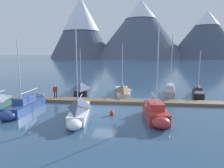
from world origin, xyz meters
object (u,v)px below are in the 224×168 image
Objects in this scene: sailboat_far_berth at (123,90)px; sailboat_last_slip at (198,92)px; sailboat_second_berth at (24,106)px; mooring_buoy_channel_marker at (112,113)px; person_on_dock at (55,91)px; sailboat_outer_slip at (156,113)px; sailboat_mid_dock_port at (81,87)px; sailboat_mid_dock_starboard at (79,108)px; sailboat_end_of_dock at (170,90)px.

sailboat_far_berth reaches higher than sailboat_last_slip.
sailboat_second_berth is 23.31m from sailboat_last_slip.
sailboat_far_berth is 13.55× the size of mooring_buoy_channel_marker.
person_on_dock reaches higher than mooring_buoy_channel_marker.
sailboat_outer_slip reaches higher than sailboat_last_slip.
sailboat_far_berth is 4.50× the size of person_on_dock.
person_on_dock is at bearing -164.49° from sailboat_last_slip.
sailboat_last_slip is (20.56, 10.98, -0.11)m from sailboat_second_berth.
sailboat_mid_dock_port is 0.90× the size of sailboat_far_berth.
sailboat_second_berth is 0.85× the size of sailboat_mid_dock_starboard.
sailboat_mid_dock_starboard is 11.73m from sailboat_far_berth.
sailboat_outer_slip reaches higher than mooring_buoy_channel_marker.
sailboat_outer_slip is 1.37× the size of sailboat_last_slip.
sailboat_mid_dock_starboard reaches higher than sailboat_end_of_dock.
sailboat_last_slip is at bearing 40.26° from sailboat_mid_dock_starboard.
sailboat_last_slip is 15.53m from mooring_buoy_channel_marker.
sailboat_outer_slip is 1.00× the size of sailboat_end_of_dock.
sailboat_mid_dock_starboard is 3.30m from mooring_buoy_channel_marker.
sailboat_second_berth is 11.12m from sailboat_mid_dock_port.
sailboat_outer_slip is (10.64, -11.43, -0.16)m from sailboat_mid_dock_port.
sailboat_end_of_dock reaches higher than sailboat_mid_dock_port.
sailboat_mid_dock_port is 4.07× the size of person_on_dock.
sailboat_outer_slip is at bearing -47.05° from sailboat_mid_dock_port.
sailboat_outer_slip is at bearing -69.61° from sailboat_far_berth.
sailboat_mid_dock_port reaches higher than mooring_buoy_channel_marker.
sailboat_second_berth is at bearing -133.16° from sailboat_far_berth.
sailboat_last_slip reaches higher than mooring_buoy_channel_marker.
sailboat_end_of_dock reaches higher than sailboat_last_slip.
sailboat_far_berth is at bearing -3.80° from sailboat_mid_dock_port.
sailboat_mid_dock_starboard reaches higher than sailboat_second_berth.
sailboat_far_berth is 0.86× the size of sailboat_end_of_dock.
person_on_dock is (-15.56, -5.54, 0.60)m from sailboat_end_of_dock.
sailboat_mid_dock_port is 5.49m from person_on_dock.
sailboat_second_berth reaches higher than sailboat_mid_dock_port.
sailboat_mid_dock_starboard is 1.00× the size of sailboat_end_of_dock.
sailboat_mid_dock_port is 12.17m from sailboat_mid_dock_starboard.
sailboat_far_berth reaches higher than mooring_buoy_channel_marker.
sailboat_mid_dock_port is 0.78× the size of sailboat_outer_slip.
sailboat_mid_dock_port is 12.23× the size of mooring_buoy_channel_marker.
sailboat_mid_dock_starboard is 15.91m from sailboat_end_of_dock.
mooring_buoy_channel_marker is (9.39, 0.20, -0.41)m from sailboat_second_berth.
sailboat_mid_dock_starboard is at bearing -130.27° from sailboat_end_of_dock.
sailboat_far_berth is 1.18× the size of sailboat_last_slip.
sailboat_far_berth reaches higher than person_on_dock.
sailboat_end_of_dock is 5.25× the size of person_on_dock.
sailboat_mid_dock_port is at bearing 176.20° from sailboat_far_berth.
sailboat_mid_dock_port is at bearing 132.95° from sailboat_outer_slip.
sailboat_last_slip reaches higher than person_on_dock.
sailboat_mid_dock_port is (3.07, 10.69, 0.18)m from sailboat_second_berth.
sailboat_outer_slip reaches higher than sailboat_far_berth.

